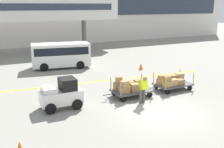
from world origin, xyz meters
TOP-DOWN VIEW (x-y plane):
  - ground_plane at (0.00, 0.00)m, footprint 120.00×120.00m
  - apron_lead_line at (0.22, 6.31)m, footprint 15.19×1.54m
  - terminal_building at (0.00, 25.98)m, footprint 62.84×2.51m
  - jet_bridge at (-3.16, 19.99)m, footprint 20.00×3.00m
  - baggage_tug at (-4.19, 2.75)m, footprint 2.12×1.26m
  - baggage_cart_lead at (-0.16, 2.73)m, footprint 3.01×1.44m
  - baggage_cart_middle at (2.90, 2.68)m, footprint 3.01×1.44m
  - baggage_handler at (-0.05, 1.45)m, footprint 0.41×0.45m
  - shuttle_van at (-1.69, 11.71)m, footprint 5.05×2.69m
  - safety_cone_near at (4.07, 8.06)m, footprint 0.36×0.36m
  - safety_cone_far at (-6.77, -0.92)m, footprint 0.36×0.36m

SIDE VIEW (x-z plane):
  - ground_plane at x=0.00m, z-range 0.00..0.00m
  - apron_lead_line at x=0.22m, z-range 0.00..0.01m
  - safety_cone_near at x=4.07m, z-range 0.00..0.55m
  - safety_cone_far at x=-6.77m, z-range 0.00..0.55m
  - baggage_cart_middle at x=2.90m, z-range 0.00..1.10m
  - baggage_cart_lead at x=-0.16m, z-range -0.04..1.16m
  - baggage_tug at x=-4.19m, z-range -0.04..1.54m
  - baggage_handler at x=-0.05m, z-range 0.08..1.65m
  - shuttle_van at x=-1.69m, z-range 0.19..2.28m
  - terminal_building at x=0.00m, z-range 0.01..9.59m
  - jet_bridge at x=-3.16m, z-range 1.74..7.89m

